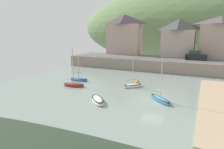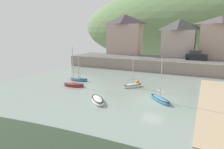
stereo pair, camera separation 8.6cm
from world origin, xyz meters
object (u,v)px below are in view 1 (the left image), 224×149
Objects in this scene: dinghy_open_wooden at (98,100)px; motorboat_with_cabin at (74,85)px; parked_car_near_slipway at (196,56)px; sailboat_far_left at (160,99)px; mooring_buoy at (137,82)px; sailboat_tall_mast at (133,86)px; waterfront_building_centre at (179,38)px; sailboat_white_hull at (79,79)px; waterfront_building_right at (220,37)px; waterfront_building_left at (125,34)px.

motorboat_with_cabin reaches higher than dinghy_open_wooden.
sailboat_far_left is at bearing -94.48° from parked_car_near_slipway.
motorboat_with_cabin reaches higher than mooring_buoy.
parked_car_near_slipway is (15.89, 19.94, 2.95)m from motorboat_with_cabin.
sailboat_tall_mast is at bearing -87.84° from mooring_buoy.
parked_car_near_slipway is at bearing 14.50° from sailboat_tall_mast.
sailboat_tall_mast is 1.41× the size of dinghy_open_wooden.
waterfront_building_centre reaches higher than sailboat_far_left.
dinghy_open_wooden is at bearing -48.78° from sailboat_white_hull.
sailboat_tall_mast is 7.91m from dinghy_open_wooden.
dinghy_open_wooden is at bearing -41.78° from motorboat_with_cabin.
sailboat_tall_mast is 7.88× the size of mooring_buoy.
sailboat_far_left is (-6.76, -25.55, -6.67)m from waterfront_building_right.
waterfront_building_left is 22.27m from mooring_buoy.
motorboat_with_cabin is at bearing -144.63° from mooring_buoy.
sailboat_white_hull is at bearing -164.86° from mooring_buoy.
waterfront_building_centre is 0.96× the size of waterfront_building_right.
sailboat_far_left is at bearing -12.59° from motorboat_with_cabin.
waterfront_building_left is 2.93× the size of dinghy_open_wooden.
sailboat_far_left is 1.29× the size of parked_car_near_slipway.
waterfront_building_right reaches higher than parked_car_near_slipway.
motorboat_with_cabin reaches higher than sailboat_tall_mast.
parked_car_near_slipway is at bearing 39.53° from sailboat_white_hull.
sailboat_white_hull is at bearing -132.98° from parked_car_near_slipway.
waterfront_building_centre is 30.09m from dinghy_open_wooden.
sailboat_far_left is at bearing -92.09° from sailboat_tall_mast.
mooring_buoy is at bearing -100.89° from waterfront_building_centre.
sailboat_white_hull is 9.77m from mooring_buoy.
waterfront_building_centre is at bearing 0.00° from waterfront_building_left.
waterfront_building_left reaches higher than sailboat_tall_mast.
dinghy_open_wooden is 8.05m from motorboat_with_cabin.
sailboat_far_left is 8.98× the size of mooring_buoy.
waterfront_building_right is 2.64× the size of dinghy_open_wooden.
waterfront_building_left reaches higher than dinghy_open_wooden.
motorboat_with_cabin is 1.47× the size of sailboat_white_hull.
waterfront_building_right is at bearing 0.00° from waterfront_building_left.
waterfront_building_left is at bearing 168.37° from parked_car_near_slipway.
sailboat_white_hull reaches higher than dinghy_open_wooden.
waterfront_building_right is 2.14× the size of sailboat_white_hull.
waterfront_building_right is 2.13× the size of parked_car_near_slipway.
waterfront_building_right is 30.78m from sailboat_white_hull.
waterfront_building_left is at bearing -180.00° from waterfront_building_centre.
dinghy_open_wooden is (-1.55, -7.76, -0.02)m from sailboat_tall_mast.
sailboat_far_left is at bearing -59.93° from waterfront_building_left.
mooring_buoy is (-0.09, 2.51, -0.08)m from sailboat_tall_mast.
sailboat_white_hull is (-9.52, -0.04, -0.02)m from sailboat_tall_mast.
parked_car_near_slipway is at bearing 61.29° from mooring_buoy.
mooring_buoy is (-7.76, -14.17, -3.02)m from parked_car_near_slipway.
waterfront_building_centre is 2.04× the size of parked_car_near_slipway.
motorboat_with_cabin reaches higher than sailboat_white_hull.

